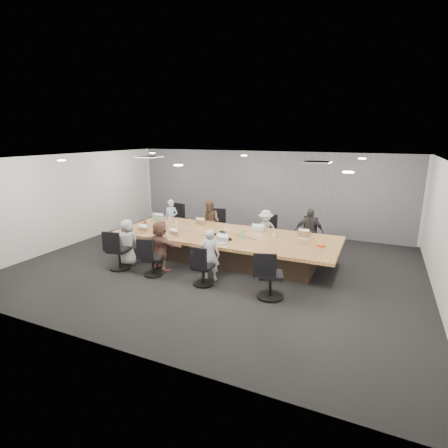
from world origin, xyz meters
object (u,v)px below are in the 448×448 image
at_px(person_5, 161,246).
at_px(person_0, 171,218).
at_px(bottle_clear, 176,224).
at_px(bottle_green_right, 243,235).
at_px(person_4, 128,242).
at_px(chair_2, 269,235).
at_px(chair_5, 153,261).
at_px(chair_1, 215,227).
at_px(person_6, 210,255).
at_px(snack_packet, 321,246).
at_px(chair_0, 177,222).
at_px(chair_6, 203,270).
at_px(person_2, 266,230).
at_px(chair_3, 311,239).
at_px(person_1, 210,221).
at_px(laptop_0, 162,218).
at_px(mug_brown, 145,223).
at_px(laptop_1, 202,223).
at_px(bottle_green_left, 154,217).
at_px(conference_table, 226,246).
at_px(laptop_3, 305,235).
at_px(stapler, 229,239).
at_px(chair_7, 271,278).
at_px(laptop_6, 220,243).
at_px(laptop_4, 140,232).
at_px(laptop_2, 260,230).
at_px(canvas_bag, 302,241).
at_px(laptop_5, 172,236).
at_px(chair_4, 119,253).
at_px(person_3, 309,232).

bearing_deg(person_5, person_0, -49.56).
xyz_separation_m(person_5, bottle_clear, (-0.42, 1.41, 0.19)).
relative_size(person_5, bottle_green_right, 5.65).
bearing_deg(bottle_green_right, person_4, -157.96).
relative_size(chair_2, chair_5, 0.99).
height_order(chair_1, person_6, person_6).
bearing_deg(person_5, snack_packet, -147.77).
relative_size(chair_0, chair_1, 1.11).
height_order(chair_6, person_2, person_2).
xyz_separation_m(chair_3, person_1, (-3.12, -0.35, 0.28)).
bearing_deg(laptop_0, mug_brown, 81.38).
distance_m(chair_1, laptop_1, 0.97).
xyz_separation_m(laptop_1, person_6, (1.34, -2.15, -0.13)).
bearing_deg(bottle_green_left, conference_table, -9.57).
xyz_separation_m(laptop_1, laptop_3, (3.12, 0.00, 0.00)).
bearing_deg(person_1, stapler, -46.19).
height_order(laptop_0, person_6, person_6).
bearing_deg(bottle_green_left, chair_7, -25.78).
bearing_deg(mug_brown, laptop_6, -15.45).
bearing_deg(person_5, bottle_green_right, -134.47).
relative_size(chair_3, laptop_4, 2.53).
height_order(laptop_2, canvas_bag, canvas_bag).
distance_m(chair_3, bottle_green_right, 2.42).
distance_m(bottle_green_right, mug_brown, 3.24).
bearing_deg(laptop_1, stapler, 145.41).
height_order(chair_2, snack_packet, snack_packet).
bearing_deg(chair_5, mug_brown, 115.69).
xyz_separation_m(laptop_4, bottle_clear, (0.62, 0.86, 0.09)).
relative_size(chair_1, laptop_3, 2.63).
distance_m(laptop_4, person_5, 1.18).
xyz_separation_m(person_0, laptop_2, (3.30, -0.55, 0.12)).
height_order(chair_3, laptop_2, chair_3).
bearing_deg(conference_table, laptop_0, 162.86).
distance_m(laptop_5, bottle_green_left, 1.93).
xyz_separation_m(laptop_1, laptop_2, (1.84, 0.00, 0.00)).
height_order(laptop_6, stapler, stapler).
distance_m(person_2, bottle_clear, 2.66).
height_order(laptop_4, mug_brown, mug_brown).
height_order(chair_4, laptop_4, chair_4).
height_order(laptop_3, bottle_green_left, bottle_green_left).
bearing_deg(laptop_5, person_6, -9.47).
relative_size(chair_4, chair_7, 0.98).
relative_size(chair_2, person_1, 0.54).
distance_m(conference_table, person_3, 2.42).
distance_m(person_3, laptop_3, 0.55).
height_order(laptop_0, snack_packet, snack_packet).
relative_size(laptop_5, laptop_6, 0.90).
bearing_deg(laptop_1, chair_7, 146.16).
height_order(chair_1, stapler, stapler).
bearing_deg(chair_0, person_6, 141.78).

